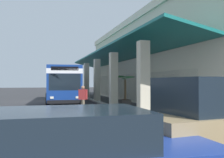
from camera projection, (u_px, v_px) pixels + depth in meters
ground at (118, 100)px, 26.95m from camera, size 120.00×120.00×0.00m
curb_strip at (95, 101)px, 24.20m from camera, size 33.71×0.50×0.12m
plaza_building at (185, 62)px, 26.88m from camera, size 28.39×16.44×7.90m
transit_bus at (64, 82)px, 23.74m from camera, size 11.38×3.46×3.34m
pedestrian at (83, 98)px, 15.29m from camera, size 0.52×0.51×1.63m
potted_palm at (125, 97)px, 19.45m from camera, size 1.93×1.89×2.34m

